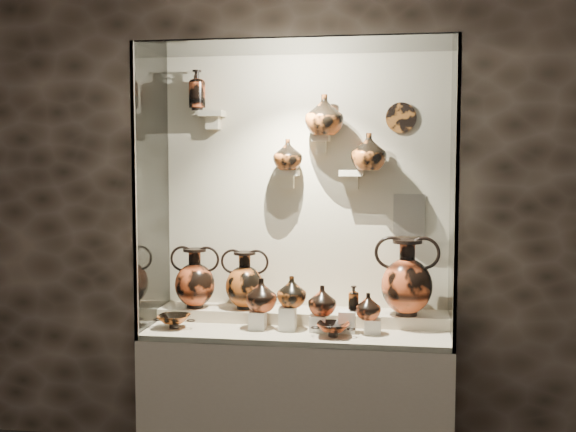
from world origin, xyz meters
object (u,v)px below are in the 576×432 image
Objects in this scene: amphora_left at (195,278)px; jug_a at (261,295)px; kylix_left at (174,320)px; jug_b at (292,291)px; ovoid_vase_b at (324,115)px; lekythos_tall at (197,88)px; ovoid_vase_a at (288,154)px; jug_c at (322,300)px; jug_e at (368,306)px; lekythos_small at (354,297)px; kylix_right at (333,328)px; amphora_mid at (245,280)px; amphora_right at (407,277)px; ovoid_vase_c at (369,152)px.

jug_a is (0.44, -0.17, -0.06)m from amphora_left.
jug_b is at bearing -7.64° from kylix_left.
ovoid_vase_b reaches higher than amphora_left.
lekythos_tall is 1.50× the size of ovoid_vase_a.
jug_a is 0.80× the size of ovoid_vase_b.
jug_c is 0.71× the size of ovoid_vase_b.
amphora_left is 1.06m from jug_e.
jug_a is at bearing -5.65° from kylix_left.
lekythos_small is 0.21m from kylix_right.
jug_c is at bearing -4.20° from amphora_mid.
ovoid_vase_b is at bearing 169.04° from amphora_right.
kylix_right is (0.90, -0.05, -0.00)m from kylix_left.
lekythos_tall is at bearing 66.60° from kylix_left.
ovoid_vase_b reaches higher than ovoid_vase_c.
lekythos_tall is (0.06, 0.32, 1.33)m from kylix_left.
kylix_left is at bearing 165.66° from lekythos_small.
ovoid_vase_c is (0.17, 0.34, 0.95)m from kylix_right.
amphora_left is at bearing 179.33° from jug_a.
jug_a is at bearing -164.23° from jug_e.
lekythos_small is at bearing 13.63° from jug_b.
kylix_left is at bearing -173.88° from amphora_right.
amphora_right is at bearing -11.03° from lekythos_tall.
ovoid_vase_a reaches higher than amphora_left.
jug_e is at bearing -31.06° from ovoid_vase_b.
lekythos_tall is at bearing 158.45° from jug_c.
jug_c is (0.17, -0.01, -0.04)m from jug_b.
lekythos_tall reaches higher than amphora_mid.
lekythos_tall is at bearing -176.65° from jug_e.
amphora_left is 0.32m from kylix_left.
jug_a is at bearing -117.54° from ovoid_vase_a.
lekythos_tall is at bearing -171.77° from ovoid_vase_b.
amphora_mid reaches higher than jug_a.
lekythos_tall reaches higher than jug_e.
ovoid_vase_c reaches higher than amphora_left.
ovoid_vase_c is at bearing 56.63° from lekythos_small.
jug_a is 0.46m from kylix_right.
ovoid_vase_c is at bearing 40.53° from jug_c.
jug_b reaches higher than kylix_left.
jug_b is 0.91m from ovoid_vase_c.
jug_b is 0.81× the size of ovoid_vase_c.
lekythos_small is 1.53m from lekythos_tall.
lekythos_tall is at bearing 147.03° from lekythos_small.
ovoid_vase_c reaches higher than amphora_mid.
jug_a reaches higher than kylix_right.
kylix_left is at bearing -151.26° from jug_a.
jug_c reaches higher than kylix_left.
amphora_left is 1.99× the size of ovoid_vase_a.
jug_c reaches higher than jug_e.
kylix_left is 0.91m from kylix_right.
amphora_left reaches higher than amphora_mid.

